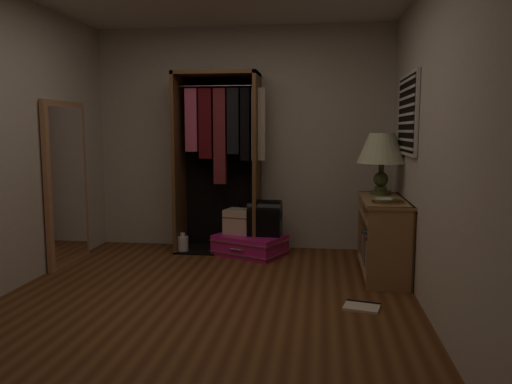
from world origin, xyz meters
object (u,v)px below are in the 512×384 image
table_lamp (382,150)px  white_jug (183,244)px  pink_suitcase (250,245)px  train_case (243,221)px  floor_mirror (67,184)px  open_wardrobe (221,146)px  black_bag (265,217)px  console_bookshelf (382,234)px

table_lamp → white_jug: (-2.18, 0.28, -1.11)m
pink_suitcase → train_case: 0.28m
pink_suitcase → table_lamp: table_lamp is taller
pink_suitcase → white_jug: 0.79m
floor_mirror → white_jug: size_ratio=7.38×
open_wardrobe → white_jug: 1.21m
pink_suitcase → black_bag: black_bag is taller
white_jug → table_lamp: bearing=-7.3°
train_case → black_bag: 0.27m
console_bookshelf → floor_mirror: 3.27m
open_wardrobe → train_case: bearing=-19.5°
pink_suitcase → table_lamp: 1.79m
console_bookshelf → floor_mirror: size_ratio=0.66×
open_wardrobe → pink_suitcase: open_wardrobe is taller
train_case → white_jug: bearing=-159.8°
train_case → table_lamp: table_lamp is taller
open_wardrobe → black_bag: open_wardrobe is taller
floor_mirror → white_jug: bearing=29.4°
pink_suitcase → console_bookshelf: bearing=2.4°
black_bag → table_lamp: 1.48m
floor_mirror → train_case: bearing=21.0°
pink_suitcase → open_wardrobe: bearing=178.7°
floor_mirror → pink_suitcase: (1.85, 0.60, -0.74)m
console_bookshelf → black_bag: bearing=155.2°
open_wardrobe → table_lamp: bearing=-14.4°
floor_mirror → black_bag: size_ratio=4.22×
table_lamp → black_bag: bearing=166.9°
black_bag → table_lamp: (1.23, -0.29, 0.77)m
train_case → white_jug: size_ratio=2.02×
console_bookshelf → white_jug: 2.26m
open_wardrobe → white_jug: open_wardrobe is taller
console_bookshelf → train_case: 1.61m
floor_mirror → train_case: floor_mirror is taller
console_bookshelf → open_wardrobe: 2.07m
console_bookshelf → open_wardrobe: size_ratio=0.55×
train_case → pink_suitcase: bearing=-26.6°
console_bookshelf → pink_suitcase: size_ratio=1.24×
pink_suitcase → black_bag: bearing=26.9°
pink_suitcase → table_lamp: bearing=12.9°
open_wardrobe → table_lamp: open_wardrobe is taller
black_bag → white_jug: bearing=-176.5°
console_bookshelf → open_wardrobe: open_wardrobe is taller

